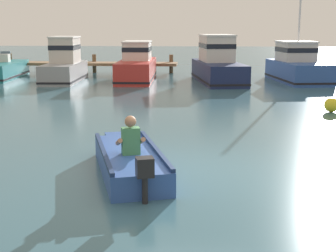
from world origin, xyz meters
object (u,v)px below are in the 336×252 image
moored_boat_grey (65,65)px  moored_boat_red (137,66)px  rowboat_with_person (129,160)px  moored_boat_blue (297,66)px  moored_boat_navy (218,65)px  moored_boat_teal (3,71)px  mooring_buoy (332,105)px

moored_boat_grey → moored_boat_red: size_ratio=0.84×
rowboat_with_person → moored_boat_blue: (6.33, 16.39, 0.54)m
moored_boat_grey → moored_boat_navy: 8.01m
moored_boat_red → moored_boat_navy: size_ratio=0.95×
moored_boat_grey → moored_boat_navy: (8.01, 0.27, 0.04)m
moored_boat_grey → moored_boat_red: 3.80m
moored_boat_red → moored_boat_navy: (4.28, -0.41, 0.11)m
moored_boat_teal → moored_boat_red: (7.57, -0.45, 0.37)m
moored_boat_teal → moored_boat_navy: 11.88m
moored_boat_red → rowboat_with_person: bearing=-82.7°
moored_boat_grey → moored_boat_teal: bearing=163.4°
rowboat_with_person → moored_boat_navy: moored_boat_navy is taller
moored_boat_grey → moored_boat_blue: size_ratio=0.90×
moored_boat_teal → moored_boat_blue: size_ratio=1.00×
moored_boat_navy → moored_boat_grey: bearing=-178.0°
rowboat_with_person → moored_boat_red: size_ratio=0.65×
moored_boat_teal → moored_boat_red: 7.59m
moored_boat_navy → moored_boat_blue: (4.14, 0.48, -0.10)m
moored_boat_blue → moored_boat_red: bearing=-179.5°
moored_boat_blue → rowboat_with_person: bearing=-111.1°
moored_boat_grey → moored_boat_navy: bearing=2.0°
moored_boat_teal → moored_boat_blue: bearing=-1.4°
moored_boat_navy → moored_boat_red: bearing=174.5°
moored_boat_teal → moored_boat_blue: (15.99, -0.39, 0.37)m
moored_boat_teal → moored_boat_red: bearing=-3.4°
moored_boat_grey → mooring_buoy: bearing=-36.0°
moored_boat_navy → mooring_buoy: moored_boat_navy is taller
moored_boat_blue → mooring_buoy: bearing=-93.4°
rowboat_with_person → moored_boat_grey: (-5.83, 15.64, 0.60)m
moored_boat_navy → rowboat_with_person: bearing=-97.8°
moored_boat_red → mooring_buoy: size_ratio=11.45×
moored_boat_teal → moored_boat_grey: 4.02m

